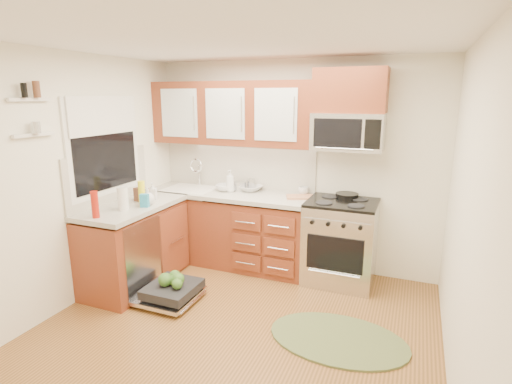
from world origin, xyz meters
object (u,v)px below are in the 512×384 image
at_px(microwave, 348,132).
at_px(cup, 304,191).
at_px(bowl_b, 226,188).
at_px(rug, 338,339).
at_px(paper_towel_roll, 123,199).
at_px(sink, 191,198).
at_px(skillet, 347,195).
at_px(range, 340,242).
at_px(dishwasher, 169,292).
at_px(upper_cabinets, 232,113).
at_px(bowl_a, 250,188).
at_px(stock_pot, 239,186).
at_px(cutting_board, 300,197).

relative_size(microwave, cup, 6.11).
relative_size(microwave, bowl_b, 3.08).
bearing_deg(cup, rug, -62.50).
bearing_deg(paper_towel_roll, rug, -1.34).
xyz_separation_m(sink, skillet, (1.95, 0.20, 0.17)).
xyz_separation_m(range, cup, (-0.50, 0.22, 0.50)).
distance_m(dishwasher, rug, 1.76).
relative_size(range, sink, 1.53).
relative_size(upper_cabinets, range, 2.16).
distance_m(paper_towel_roll, bowl_a, 1.56).
relative_size(sink, stock_pot, 3.49).
height_order(dishwasher, cup, cup).
bearing_deg(upper_cabinets, rug, -38.86).
relative_size(skillet, paper_towel_roll, 1.07).
relative_size(rug, stock_pot, 6.83).
bearing_deg(microwave, paper_towel_roll, -149.33).
xyz_separation_m(rug, cutting_board, (-0.72, 1.23, 0.93)).
xyz_separation_m(skillet, paper_towel_roll, (-2.09, -1.30, 0.07)).
bearing_deg(cup, skillet, -3.30).
height_order(skillet, paper_towel_roll, paper_towel_roll).
bearing_deg(skillet, rug, -81.64).
bearing_deg(dishwasher, paper_towel_roll, 177.48).
bearing_deg(stock_pot, bowl_a, 5.98).
xyz_separation_m(skillet, cup, (-0.52, 0.03, -0.00)).
bearing_deg(paper_towel_roll, range, 28.15).
xyz_separation_m(range, bowl_b, (-1.47, 0.07, 0.49)).
distance_m(range, bowl_a, 1.28).
relative_size(upper_cabinets, paper_towel_roll, 8.53).
bearing_deg(dishwasher, bowl_b, 86.49).
bearing_deg(range, upper_cabinets, 174.11).
xyz_separation_m(sink, cutting_board, (1.43, 0.08, 0.14)).
xyz_separation_m(rug, bowl_a, (-1.39, 1.33, 0.95)).
distance_m(upper_cabinets, cup, 1.28).
relative_size(sink, cup, 4.98).
xyz_separation_m(upper_cabinets, cup, (0.90, 0.07, -0.90)).
bearing_deg(upper_cabinets, skillet, 1.81).
bearing_deg(stock_pot, sink, -164.87).
height_order(stock_pot, paper_towel_roll, paper_towel_roll).
xyz_separation_m(range, bowl_a, (-1.17, 0.17, 0.48)).
xyz_separation_m(cutting_board, paper_towel_roll, (-1.57, -1.18, 0.11)).
bearing_deg(range, skillet, 85.00).
distance_m(range, bowl_b, 1.55).
bearing_deg(cutting_board, rug, -59.82).
distance_m(dishwasher, cutting_board, 1.79).
bearing_deg(bowl_a, range, -8.24).
bearing_deg(rug, range, 100.50).
bearing_deg(bowl_b, dishwasher, -93.51).
bearing_deg(range, dishwasher, -143.73).
xyz_separation_m(range, cutting_board, (-0.50, 0.07, 0.46)).
bearing_deg(cutting_board, upper_cabinets, 175.22).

